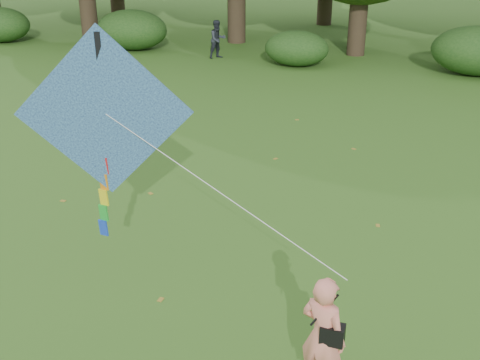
% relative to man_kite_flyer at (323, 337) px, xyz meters
% --- Properties ---
extents(ground, '(100.00, 100.00, 0.00)m').
position_rel_man_kite_flyer_xyz_m(ground, '(-0.90, 1.00, -0.88)').
color(ground, '#265114').
rests_on(ground, ground).
extents(man_kite_flyer, '(0.76, 0.64, 1.77)m').
position_rel_man_kite_flyer_xyz_m(man_kite_flyer, '(0.00, 0.00, 0.00)').
color(man_kite_flyer, '#F08671').
rests_on(man_kite_flyer, ground).
extents(bystander_left, '(0.97, 1.00, 1.63)m').
position_rel_man_kite_flyer_xyz_m(bystander_left, '(-8.48, 18.34, -0.07)').
color(bystander_left, '#262A33').
rests_on(bystander_left, ground).
extents(crossbody_bag, '(0.43, 0.20, 0.71)m').
position_rel_man_kite_flyer_xyz_m(crossbody_bag, '(0.12, -0.03, 0.12)').
color(crossbody_bag, black).
rests_on(crossbody_bag, ground).
extents(flying_kite, '(4.75, 1.24, 3.20)m').
position_rel_man_kite_flyer_xyz_m(flying_kite, '(-3.34, 0.73, 2.36)').
color(flying_kite, '#254CA0').
rests_on(flying_kite, ground).
extents(shrub_band, '(39.15, 3.22, 1.88)m').
position_rel_man_kite_flyer_xyz_m(shrub_band, '(-1.62, 18.60, -0.03)').
color(shrub_band, '#264919').
rests_on(shrub_band, ground).
extents(fallen_leaves, '(11.36, 13.45, 0.01)m').
position_rel_man_kite_flyer_xyz_m(fallen_leaves, '(-2.91, 5.44, -0.88)').
color(fallen_leaves, olive).
rests_on(fallen_leaves, ground).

